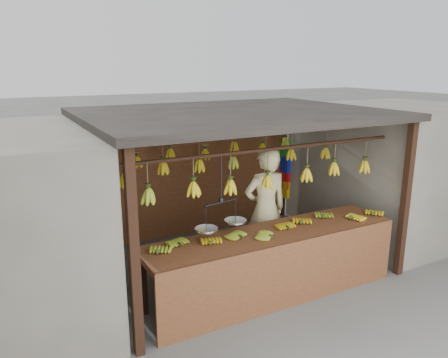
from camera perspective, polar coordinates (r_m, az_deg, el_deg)
ground at (r=7.06m, az=1.17°, el=-10.81°), size 80.00×80.00×0.00m
stall at (r=6.74m, az=-0.11°, el=5.58°), size 4.30×3.30×2.40m
neighbor_right at (r=8.92m, az=21.84°, el=1.41°), size 3.00×3.00×2.30m
counter at (r=5.81m, az=7.04°, el=-9.05°), size 3.58×0.81×0.96m
hanging_bananas at (r=6.53m, az=1.21°, el=2.00°), size 3.62×2.25×0.40m
balance_scale at (r=5.48m, az=-0.37°, el=-5.53°), size 0.73×0.36×0.92m
vendor at (r=6.58m, az=5.43°, el=-3.99°), size 0.73×0.52×1.88m
bag_bundles at (r=8.80m, az=7.96°, el=1.09°), size 0.08×0.26×1.16m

